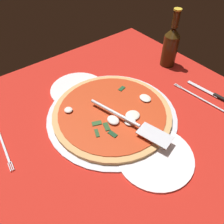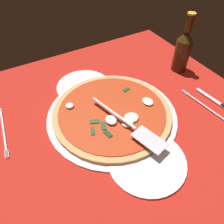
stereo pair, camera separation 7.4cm
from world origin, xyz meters
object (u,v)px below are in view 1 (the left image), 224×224
object	(u,v)px
dinner_plate_left	(155,156)
beer_bottle	(171,45)
place_setting_near	(205,96)
pizza	(112,113)
pizza_server	(132,123)
dinner_plate_right	(78,89)

from	to	relation	value
dinner_plate_left	beer_bottle	size ratio (longest dim) A/B	0.93
place_setting_near	pizza	bearing A→B (deg)	62.58
pizza_server	beer_bottle	world-z (taller)	beer_bottle
dinner_plate_right	place_setting_near	world-z (taller)	place_setting_near
dinner_plate_left	beer_bottle	world-z (taller)	beer_bottle
dinner_plate_right	pizza	distance (cm)	18.66
dinner_plate_left	place_setting_near	bearing A→B (deg)	-78.48
dinner_plate_left	dinner_plate_right	xyz separation A→B (cm)	(38.79, 1.38, 0.00)
dinner_plate_right	place_setting_near	distance (cm)	47.20
dinner_plate_right	beer_bottle	distance (cm)	41.35
dinner_plate_right	place_setting_near	size ratio (longest dim) A/B	0.95
pizza_server	beer_bottle	size ratio (longest dim) A/B	1.21
pizza	beer_bottle	distance (cm)	39.40
dinner_plate_right	pizza_server	world-z (taller)	pizza_server
pizza	place_setting_near	size ratio (longest dim) A/B	1.83
dinner_plate_left	beer_bottle	distance (cm)	49.14
dinner_plate_left	place_setting_near	size ratio (longest dim) A/B	1.02
dinner_plate_left	dinner_plate_right	distance (cm)	38.81
pizza_server	place_setting_near	bearing A→B (deg)	67.00
beer_bottle	pizza_server	bearing A→B (deg)	116.71
dinner_plate_left	pizza	size ratio (longest dim) A/B	0.56
dinner_plate_left	pizza_server	bearing A→B (deg)	-6.11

